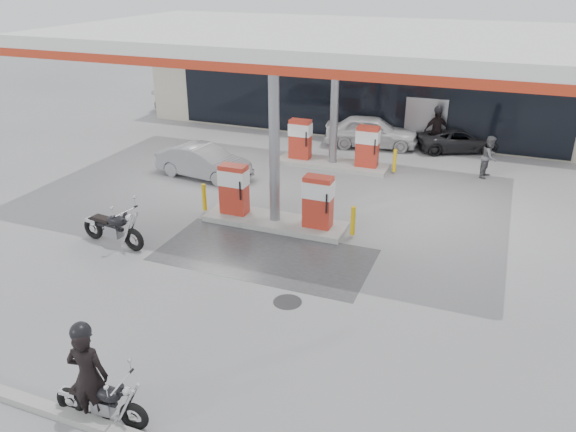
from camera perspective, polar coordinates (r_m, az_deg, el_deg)
name	(u,v)px	position (r m, az deg, el deg)	size (l,w,h in m)	color
ground	(248,252)	(16.00, -4.09, -3.66)	(90.00, 90.00, 0.00)	gray
wet_patch	(264,255)	(15.81, -2.45, -3.97)	(6.00, 3.00, 0.00)	#4C4C4F
drain_cover	(287,302)	(13.72, -0.05, -8.72)	(0.70, 0.70, 0.01)	#38383A
kerb	(79,419)	(11.22, -20.43, -18.80)	(28.00, 0.25, 0.15)	gray
store_building	(380,81)	(29.82, 9.36, 13.34)	(22.00, 8.22, 4.00)	#BAAF9C
canopy	(310,39)	(18.90, 2.22, 17.52)	(16.00, 10.02, 5.51)	silver
pump_island_near	(275,203)	(17.34, -1.34, 1.28)	(5.14, 1.30, 1.78)	#9E9E99
pump_island_far	(333,149)	(22.66, 4.58, 6.78)	(5.14, 1.30, 1.78)	#9E9E99
main_motorcycle	(102,402)	(10.89, -18.33, -17.53)	(1.86, 0.71, 0.96)	black
biker_main	(89,376)	(10.64, -19.61, -15.06)	(0.70, 0.46, 1.93)	black
parked_motorcycle	(114,229)	(16.90, -17.30, -1.22)	(2.28, 0.87, 1.17)	black
sedan_white	(372,131)	(25.43, 8.49, 8.50)	(1.65, 4.10, 1.40)	silver
attendant	(490,157)	(22.71, 19.80, 5.69)	(0.78, 0.61, 1.60)	#5A5B5F
hatchback_silver	(204,162)	(21.64, -8.56, 5.47)	(1.30, 3.74, 1.23)	gray
parked_car_left	(192,101)	(32.00, -9.73, 11.46)	(1.67, 4.11, 1.19)	#A1A3A9
parked_car_right	(459,140)	(25.73, 16.98, 7.43)	(1.65, 3.57, 0.99)	black
biker_walking	(436,131)	(25.10, 14.82, 8.36)	(1.12, 0.47, 1.91)	black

